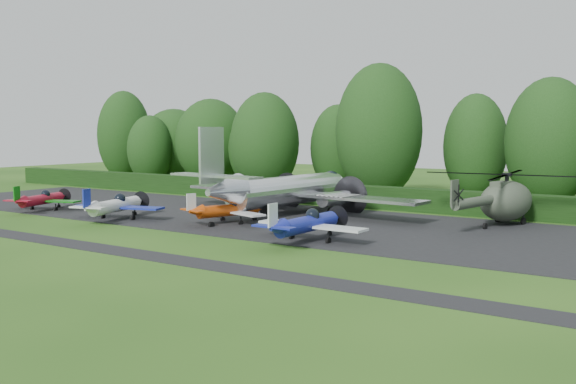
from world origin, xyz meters
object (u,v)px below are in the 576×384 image
Objects in this scene: light_plane_red at (42,199)px; helicopter at (506,197)px; light_plane_orange at (229,210)px; light_plane_blue at (307,224)px; transport_plane at (286,190)px; light_plane_white at (116,205)px.

light_plane_red is 0.48× the size of helicopter.
light_plane_orange is at bearing -158.62° from helicopter.
helicopter is (35.87, 14.07, 1.05)m from light_plane_red.
light_plane_red is at bearing 172.80° from light_plane_orange.
light_plane_blue is at bearing 17.32° from light_plane_red.
light_plane_orange is (18.24, 3.24, 0.02)m from light_plane_red.
light_plane_blue is (8.28, -9.96, -0.91)m from transport_plane.
transport_plane reaches higher than helicopter.
light_plane_orange is (8.47, 3.54, -0.13)m from light_plane_white.
transport_plane is 3.03× the size of light_plane_white.
light_plane_orange is at bearing -103.61° from transport_plane.
light_plane_blue reaches higher than light_plane_red.
helicopter is at bearing 43.83° from light_plane_white.
light_plane_white is at bearing -174.54° from light_plane_orange.
light_plane_red is 9.78m from light_plane_white.
transport_plane is 21.50m from light_plane_red.
light_plane_orange is at bearing 37.69° from light_plane_white.
transport_plane is 13.72m from light_plane_white.
helicopter is (17.62, 10.83, 1.03)m from light_plane_orange.
helicopter is at bearing 9.89° from transport_plane.
light_plane_white is (-9.43, -9.93, -0.92)m from transport_plane.
light_plane_white is at bearing 16.23° from light_plane_red.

